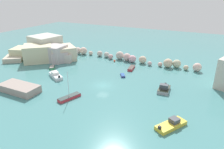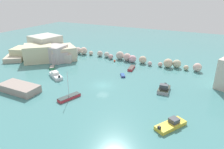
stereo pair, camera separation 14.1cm
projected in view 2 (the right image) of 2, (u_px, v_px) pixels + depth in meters
name	position (u px, v px, depth m)	size (l,w,h in m)	color
cove_water	(103.00, 85.00, 48.69)	(160.00, 160.00, 0.00)	teal
cliff_headland_left	(46.00, 51.00, 67.62)	(22.20, 18.17, 6.61)	beige
rock_breakwater	(130.00, 58.00, 64.86)	(41.28, 3.62, 2.60)	beige
stone_dock	(19.00, 88.00, 45.51)	(8.99, 4.15, 1.58)	gray
channel_buoy	(115.00, 61.00, 64.71)	(0.62, 0.62, 0.62)	#E04C28
moored_boat_0	(52.00, 67.00, 59.13)	(2.60, 2.87, 0.61)	#388D55
moored_boat_1	(131.00, 68.00, 58.58)	(1.78, 4.13, 0.66)	#C22E37
moored_boat_2	(56.00, 75.00, 53.04)	(5.51, 4.19, 1.45)	white
moored_boat_3	(164.00, 89.00, 45.54)	(2.56, 4.19, 1.79)	#95949B
moored_boat_4	(171.00, 125.00, 33.70)	(4.52, 5.76, 1.39)	gold
moored_boat_5	(69.00, 97.00, 42.56)	(2.87, 5.09, 5.89)	#CA313C
moored_boat_6	(123.00, 75.00, 53.87)	(2.16, 2.61, 0.47)	navy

